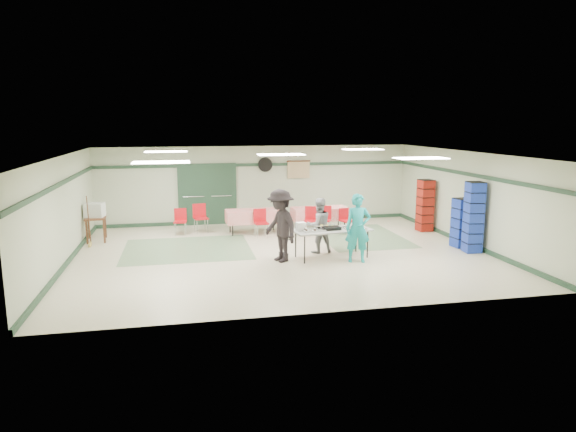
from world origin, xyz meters
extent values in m
plane|color=beige|center=(0.00, 0.00, 0.00)|extent=(11.00, 11.00, 0.00)
plane|color=silver|center=(0.00, 0.00, 2.70)|extent=(11.00, 11.00, 0.00)
plane|color=#B5BCA0|center=(0.00, 4.50, 1.35)|extent=(11.00, 0.00, 11.00)
plane|color=#B5BCA0|center=(0.00, -4.50, 1.35)|extent=(11.00, 0.00, 11.00)
plane|color=#B5BCA0|center=(-5.50, 0.00, 1.35)|extent=(0.00, 9.00, 9.00)
plane|color=#B5BCA0|center=(5.50, 0.00, 1.35)|extent=(0.00, 9.00, 9.00)
cube|color=#213C2A|center=(0.00, 4.47, 2.05)|extent=(11.00, 0.06, 0.10)
cube|color=#213C2A|center=(0.00, 4.47, 0.06)|extent=(11.00, 0.06, 0.12)
cube|color=#213C2A|center=(-5.47, 0.00, 2.05)|extent=(0.06, 9.00, 0.10)
cube|color=#213C2A|center=(-5.47, 0.00, 0.06)|extent=(0.06, 9.00, 0.12)
cube|color=#213C2A|center=(5.47, 0.00, 2.05)|extent=(0.06, 9.00, 0.10)
cube|color=#213C2A|center=(5.47, 0.00, 0.06)|extent=(0.06, 9.00, 0.12)
cube|color=gray|center=(-2.50, 1.00, 0.00)|extent=(3.50, 3.00, 0.01)
cube|color=gray|center=(2.80, 1.50, 0.00)|extent=(2.50, 3.50, 0.01)
cube|color=gray|center=(-2.20, 4.44, 1.05)|extent=(0.90, 0.06, 2.10)
cube|color=gray|center=(-1.25, 4.44, 1.05)|extent=(0.90, 0.06, 2.10)
cube|color=#213C2A|center=(-1.73, 4.42, 1.05)|extent=(2.00, 0.03, 2.15)
cylinder|color=black|center=(0.30, 4.44, 2.05)|extent=(0.50, 0.10, 0.50)
cube|color=tan|center=(1.50, 4.44, 1.85)|extent=(0.80, 0.02, 0.60)
cube|color=#A7A7A2|center=(1.22, -0.68, 0.74)|extent=(2.14, 1.08, 0.04)
cylinder|color=black|center=(0.38, -1.13, 0.36)|extent=(0.04, 0.04, 0.72)
cylinder|color=black|center=(2.14, -0.90, 0.36)|extent=(0.04, 0.04, 0.72)
cylinder|color=black|center=(0.30, -0.47, 0.36)|extent=(0.04, 0.04, 0.72)
cylinder|color=black|center=(2.06, -0.24, 0.36)|extent=(0.04, 0.04, 0.72)
cube|color=silver|center=(1.82, -0.74, 0.77)|extent=(0.62, 0.50, 0.02)
cube|color=silver|center=(1.14, -0.52, 0.77)|extent=(0.63, 0.51, 0.02)
cube|color=silver|center=(0.70, -0.76, 0.77)|extent=(0.64, 0.51, 0.02)
cube|color=black|center=(1.20, -0.74, 0.80)|extent=(0.48, 0.33, 0.08)
cube|color=white|center=(0.39, -0.64, 0.86)|extent=(0.25, 0.23, 0.21)
imported|color=teal|center=(1.75, -1.23, 0.88)|extent=(0.71, 0.55, 1.75)
imported|color=gray|center=(1.02, -0.12, 0.76)|extent=(0.82, 0.68, 1.51)
imported|color=black|center=(-0.17, -0.77, 0.93)|extent=(1.09, 1.37, 1.86)
cube|color=red|center=(1.82, 2.70, 0.74)|extent=(1.84, 0.85, 0.05)
cube|color=red|center=(1.82, 2.70, 0.55)|extent=(1.84, 0.87, 0.40)
cylinder|color=black|center=(1.08, 2.37, 0.36)|extent=(0.04, 0.04, 0.72)
cylinder|color=black|center=(2.59, 2.43, 0.36)|extent=(0.04, 0.04, 0.72)
cylinder|color=black|center=(1.06, 2.97, 0.36)|extent=(0.04, 0.04, 0.72)
cylinder|color=black|center=(2.57, 3.03, 0.36)|extent=(0.04, 0.04, 0.72)
cube|color=red|center=(-0.38, 2.70, 0.74)|extent=(1.76, 0.82, 0.05)
cube|color=red|center=(-0.38, 2.70, 0.55)|extent=(1.76, 0.84, 0.40)
cylinder|color=black|center=(-1.08, 2.38, 0.36)|extent=(0.04, 0.04, 0.72)
cylinder|color=black|center=(0.36, 2.44, 0.36)|extent=(0.04, 0.04, 0.72)
cylinder|color=black|center=(-1.11, 2.96, 0.36)|extent=(0.04, 0.04, 0.72)
cylinder|color=black|center=(0.33, 3.02, 0.36)|extent=(0.04, 0.04, 0.72)
cube|color=#B50E1D|center=(1.78, 2.05, 0.46)|extent=(0.55, 0.55, 0.04)
cube|color=#B50E1D|center=(1.86, 2.22, 0.69)|extent=(0.40, 0.21, 0.42)
cylinder|color=silver|center=(1.56, 1.97, 0.22)|extent=(0.02, 0.02, 0.44)
cylinder|color=silver|center=(1.86, 1.83, 0.22)|extent=(0.02, 0.02, 0.44)
cylinder|color=silver|center=(1.70, 2.27, 0.22)|extent=(0.02, 0.02, 0.44)
cylinder|color=silver|center=(2.00, 2.13, 0.22)|extent=(0.02, 0.02, 0.44)
cube|color=#B50E1D|center=(1.36, 2.05, 0.46)|extent=(0.52, 0.52, 0.04)
cube|color=#B50E1D|center=(1.42, 2.23, 0.68)|extent=(0.40, 0.17, 0.41)
cylinder|color=silver|center=(1.15, 1.95, 0.22)|extent=(0.02, 0.02, 0.43)
cylinder|color=silver|center=(1.46, 1.84, 0.22)|extent=(0.02, 0.02, 0.43)
cylinder|color=silver|center=(1.25, 2.26, 0.22)|extent=(0.02, 0.02, 0.43)
cylinder|color=silver|center=(1.57, 2.15, 0.22)|extent=(0.02, 0.02, 0.43)
cube|color=#B50E1D|center=(2.54, 2.05, 0.41)|extent=(0.48, 0.48, 0.04)
cube|color=#B50E1D|center=(2.48, 2.21, 0.62)|extent=(0.36, 0.17, 0.37)
cylinder|color=silver|center=(2.45, 1.86, 0.20)|extent=(0.02, 0.02, 0.39)
cylinder|color=silver|center=(2.73, 1.96, 0.20)|extent=(0.02, 0.02, 0.39)
cylinder|color=silver|center=(2.35, 2.14, 0.20)|extent=(0.02, 0.02, 0.39)
cylinder|color=silver|center=(2.63, 2.24, 0.20)|extent=(0.02, 0.02, 0.39)
cube|color=#B50E1D|center=(-0.23, 2.05, 0.45)|extent=(0.44, 0.44, 0.04)
cube|color=#B50E1D|center=(-0.24, 2.23, 0.67)|extent=(0.41, 0.07, 0.41)
cylinder|color=silver|center=(-0.37, 1.88, 0.21)|extent=(0.02, 0.02, 0.43)
cylinder|color=silver|center=(-0.05, 1.90, 0.21)|extent=(0.02, 0.02, 0.43)
cylinder|color=silver|center=(-0.40, 2.20, 0.21)|extent=(0.02, 0.02, 0.43)
cylinder|color=silver|center=(-0.08, 2.23, 0.21)|extent=(0.02, 0.02, 0.43)
cube|color=#B50E1D|center=(-2.03, 3.10, 0.47)|extent=(0.51, 0.51, 0.04)
cube|color=#B50E1D|center=(-2.07, 3.29, 0.71)|extent=(0.43, 0.13, 0.43)
cylinder|color=silver|center=(-2.16, 2.90, 0.23)|extent=(0.02, 0.02, 0.45)
cylinder|color=silver|center=(-1.82, 2.97, 0.23)|extent=(0.02, 0.02, 0.45)
cylinder|color=silver|center=(-2.23, 3.24, 0.23)|extent=(0.02, 0.02, 0.45)
cylinder|color=silver|center=(-1.89, 3.30, 0.23)|extent=(0.02, 0.02, 0.45)
cube|color=#B50E1D|center=(-2.68, 2.90, 0.42)|extent=(0.42, 0.42, 0.04)
cube|color=#B50E1D|center=(-2.67, 3.07, 0.64)|extent=(0.39, 0.07, 0.39)
cylinder|color=silver|center=(-2.85, 2.76, 0.20)|extent=(0.02, 0.02, 0.41)
cylinder|color=silver|center=(-2.54, 2.73, 0.20)|extent=(0.02, 0.02, 0.41)
cylinder|color=silver|center=(-2.82, 3.07, 0.20)|extent=(0.02, 0.02, 0.41)
cylinder|color=silver|center=(-2.51, 3.04, 0.20)|extent=(0.02, 0.02, 0.41)
cube|color=#1B35A7|center=(5.15, -0.35, 0.71)|extent=(0.48, 0.48, 1.41)
cube|color=maroon|center=(5.15, 1.90, 0.85)|extent=(0.46, 0.46, 1.69)
cube|color=#1B35A7|center=(5.15, -0.94, 0.97)|extent=(0.47, 0.47, 1.95)
cube|color=brown|center=(-5.15, 2.60, 0.72)|extent=(0.67, 0.97, 0.05)
cube|color=brown|center=(-5.35, 2.20, 0.35)|extent=(0.05, 0.05, 0.70)
cube|color=brown|center=(-4.88, 2.25, 0.35)|extent=(0.05, 0.05, 0.70)
cube|color=brown|center=(-5.42, 2.96, 0.35)|extent=(0.05, 0.05, 0.70)
cube|color=brown|center=(-4.95, 3.00, 0.35)|extent=(0.05, 0.05, 0.70)
cube|color=beige|center=(-5.15, 2.54, 0.95)|extent=(0.58, 0.53, 0.41)
cylinder|color=brown|center=(-5.23, 1.91, 0.75)|extent=(0.05, 0.23, 1.45)
camera|label=1|loc=(-2.58, -13.32, 3.54)|focal=32.00mm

